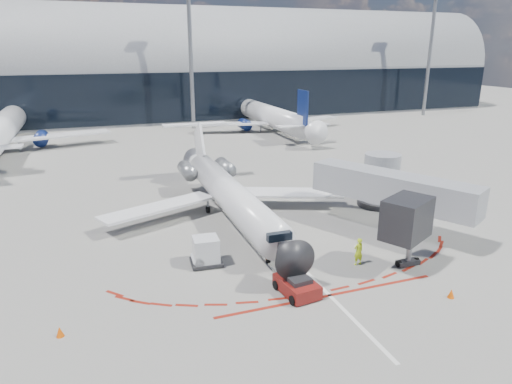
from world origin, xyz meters
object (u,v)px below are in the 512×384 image
object	(u,v)px
pushback_tug	(297,286)
ramp_worker	(358,251)
regional_jet	(227,191)
uld_container	(206,251)

from	to	relation	value
pushback_tug	ramp_worker	xyz separation A→B (m)	(5.40, 2.07, 0.44)
regional_jet	uld_container	distance (m)	9.43
pushback_tug	uld_container	distance (m)	6.87
uld_container	pushback_tug	bearing A→B (deg)	-49.06
ramp_worker	uld_container	bearing A→B (deg)	-25.31
uld_container	ramp_worker	bearing A→B (deg)	-15.62
pushback_tug	ramp_worker	distance (m)	5.80
ramp_worker	uld_container	world-z (taller)	uld_container
regional_jet	ramp_worker	size ratio (longest dim) A/B	13.98
pushback_tug	uld_container	size ratio (longest dim) A/B	2.09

